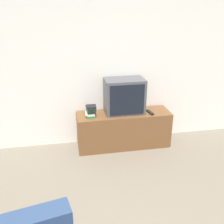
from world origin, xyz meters
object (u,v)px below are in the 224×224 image
object	(u,v)px
tv_stand	(123,129)
remote_on_stand	(150,112)
book_stack	(91,111)
television	(124,96)

from	to	relation	value
tv_stand	remote_on_stand	xyz separation A→B (m)	(0.40, -0.07, 0.29)
remote_on_stand	book_stack	bearing A→B (deg)	176.10
remote_on_stand	television	bearing A→B (deg)	164.33
book_stack	remote_on_stand	world-z (taller)	book_stack
television	remote_on_stand	xyz separation A→B (m)	(0.38, -0.11, -0.25)
television	tv_stand	bearing A→B (deg)	-110.46
book_stack	tv_stand	bearing A→B (deg)	1.06
television	book_stack	size ratio (longest dim) A/B	2.64
tv_stand	television	size ratio (longest dim) A/B	2.44
television	book_stack	world-z (taller)	television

